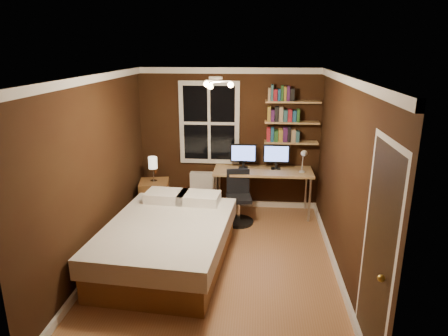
# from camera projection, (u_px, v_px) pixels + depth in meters

# --- Properties ---
(floor) EXTENTS (4.20, 4.20, 0.00)m
(floor) POSITION_uv_depth(u_px,v_px,m) (218.00, 262.00, 5.46)
(floor) COLOR #94603B
(floor) RESTS_ON ground
(wall_back) EXTENTS (3.20, 0.04, 2.50)m
(wall_back) POSITION_uv_depth(u_px,v_px,m) (229.00, 140.00, 7.10)
(wall_back) COLOR black
(wall_back) RESTS_ON ground
(wall_left) EXTENTS (0.04, 4.20, 2.50)m
(wall_left) POSITION_uv_depth(u_px,v_px,m) (96.00, 172.00, 5.23)
(wall_left) COLOR black
(wall_left) RESTS_ON ground
(wall_right) EXTENTS (0.04, 4.20, 2.50)m
(wall_right) POSITION_uv_depth(u_px,v_px,m) (345.00, 179.00, 4.97)
(wall_right) COLOR black
(wall_right) RESTS_ON ground
(ceiling) EXTENTS (3.20, 4.20, 0.02)m
(ceiling) POSITION_uv_depth(u_px,v_px,m) (217.00, 76.00, 4.74)
(ceiling) COLOR white
(ceiling) RESTS_ON wall_back
(window) EXTENTS (1.06, 0.06, 1.46)m
(window) POSITION_uv_depth(u_px,v_px,m) (209.00, 123.00, 7.01)
(window) COLOR silver
(window) RESTS_ON wall_back
(door) EXTENTS (0.03, 0.82, 2.05)m
(door) POSITION_uv_depth(u_px,v_px,m) (376.00, 258.00, 3.55)
(door) COLOR black
(door) RESTS_ON ground
(door_knob) EXTENTS (0.06, 0.06, 0.06)m
(door_knob) POSITION_uv_depth(u_px,v_px,m) (381.00, 278.00, 3.28)
(door_knob) COLOR gold
(door_knob) RESTS_ON door
(ceiling_fixture) EXTENTS (0.44, 0.44, 0.18)m
(ceiling_fixture) POSITION_uv_depth(u_px,v_px,m) (216.00, 85.00, 4.67)
(ceiling_fixture) COLOR beige
(ceiling_fixture) RESTS_ON ceiling
(bookshelf_lower) EXTENTS (0.92, 0.22, 0.03)m
(bookshelf_lower) POSITION_uv_depth(u_px,v_px,m) (291.00, 142.00, 6.90)
(bookshelf_lower) COLOR #A17E4E
(bookshelf_lower) RESTS_ON wall_back
(books_row_lower) EXTENTS (0.48, 0.16, 0.23)m
(books_row_lower) POSITION_uv_depth(u_px,v_px,m) (291.00, 135.00, 6.86)
(books_row_lower) COLOR maroon
(books_row_lower) RESTS_ON bookshelf_lower
(bookshelf_middle) EXTENTS (0.92, 0.22, 0.03)m
(bookshelf_middle) POSITION_uv_depth(u_px,v_px,m) (292.00, 122.00, 6.80)
(bookshelf_middle) COLOR #A17E4E
(bookshelf_middle) RESTS_ON wall_back
(books_row_middle) EXTENTS (0.48, 0.16, 0.23)m
(books_row_middle) POSITION_uv_depth(u_px,v_px,m) (292.00, 115.00, 6.76)
(books_row_middle) COLOR navy
(books_row_middle) RESTS_ON bookshelf_middle
(bookshelf_upper) EXTENTS (0.92, 0.22, 0.03)m
(bookshelf_upper) POSITION_uv_depth(u_px,v_px,m) (293.00, 102.00, 6.70)
(bookshelf_upper) COLOR #A17E4E
(bookshelf_upper) RESTS_ON wall_back
(books_row_upper) EXTENTS (0.48, 0.16, 0.23)m
(books_row_upper) POSITION_uv_depth(u_px,v_px,m) (293.00, 94.00, 6.66)
(books_row_upper) COLOR #285825
(books_row_upper) RESTS_ON bookshelf_upper
(bed) EXTENTS (1.73, 2.28, 0.73)m
(bed) POSITION_uv_depth(u_px,v_px,m) (168.00, 242.00, 5.37)
(bed) COLOR brown
(bed) RESTS_ON ground
(nightstand) EXTENTS (0.56, 0.56, 0.61)m
(nightstand) POSITION_uv_depth(u_px,v_px,m) (155.00, 198.00, 6.97)
(nightstand) COLOR brown
(nightstand) RESTS_ON ground
(bedside_lamp) EXTENTS (0.15, 0.15, 0.44)m
(bedside_lamp) POSITION_uv_depth(u_px,v_px,m) (153.00, 169.00, 6.82)
(bedside_lamp) COLOR white
(bedside_lamp) RESTS_ON nightstand
(radiator) EXTENTS (0.44, 0.15, 0.66)m
(radiator) POSITION_uv_depth(u_px,v_px,m) (203.00, 190.00, 7.30)
(radiator) COLOR silver
(radiator) RESTS_ON ground
(desk) EXTENTS (1.69, 0.63, 0.80)m
(desk) POSITION_uv_depth(u_px,v_px,m) (263.00, 173.00, 6.88)
(desk) COLOR #A17E4E
(desk) RESTS_ON ground
(monitor_left) EXTENTS (0.45, 0.12, 0.43)m
(monitor_left) POSITION_uv_depth(u_px,v_px,m) (243.00, 156.00, 6.91)
(monitor_left) COLOR black
(monitor_left) RESTS_ON desk
(monitor_right) EXTENTS (0.45, 0.12, 0.43)m
(monitor_right) POSITION_uv_depth(u_px,v_px,m) (276.00, 157.00, 6.86)
(monitor_right) COLOR black
(monitor_right) RESTS_ON desk
(desk_lamp) EXTENTS (0.14, 0.32, 0.44)m
(desk_lamp) POSITION_uv_depth(u_px,v_px,m) (303.00, 161.00, 6.60)
(desk_lamp) COLOR silver
(desk_lamp) RESTS_ON desk
(office_chair) EXTENTS (0.49, 0.49, 0.89)m
(office_chair) POSITION_uv_depth(u_px,v_px,m) (238.00, 204.00, 6.64)
(office_chair) COLOR black
(office_chair) RESTS_ON ground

